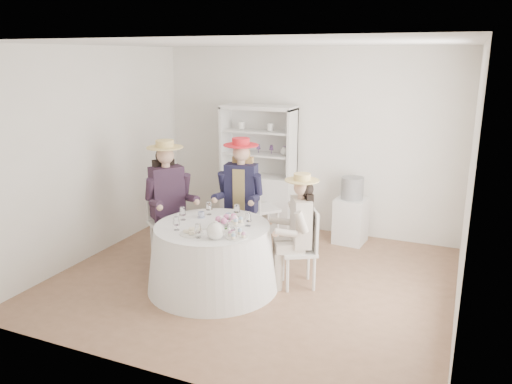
% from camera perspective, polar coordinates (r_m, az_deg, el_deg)
% --- Properties ---
extents(ground, '(4.50, 4.50, 0.00)m').
position_cam_1_polar(ground, '(6.05, -0.38, -9.87)').
color(ground, brown).
rests_on(ground, ground).
extents(ceiling, '(4.50, 4.50, 0.00)m').
position_cam_1_polar(ceiling, '(5.47, -0.43, 16.64)').
color(ceiling, white).
rests_on(ceiling, wall_back).
extents(wall_back, '(4.50, 0.00, 4.50)m').
position_cam_1_polar(wall_back, '(7.45, 5.79, 5.80)').
color(wall_back, white).
rests_on(wall_back, ground).
extents(wall_front, '(4.50, 0.00, 4.50)m').
position_cam_1_polar(wall_front, '(3.92, -12.18, -3.26)').
color(wall_front, white).
rests_on(wall_front, ground).
extents(wall_left, '(0.00, 4.50, 4.50)m').
position_cam_1_polar(wall_left, '(6.81, -18.09, 4.21)').
color(wall_left, white).
rests_on(wall_left, ground).
extents(wall_right, '(0.00, 4.50, 4.50)m').
position_cam_1_polar(wall_right, '(5.16, 23.15, 0.33)').
color(wall_right, white).
rests_on(wall_right, ground).
extents(tea_table, '(1.50, 1.50, 0.74)m').
position_cam_1_polar(tea_table, '(5.73, -4.96, -7.36)').
color(tea_table, white).
rests_on(tea_table, ground).
extents(hutch, '(1.19, 0.63, 1.87)m').
position_cam_1_polar(hutch, '(7.60, 0.33, 0.78)').
color(hutch, silver).
rests_on(hutch, ground).
extents(side_table, '(0.45, 0.45, 0.64)m').
position_cam_1_polar(side_table, '(7.19, 10.76, -3.22)').
color(side_table, silver).
rests_on(side_table, ground).
extents(hatbox, '(0.38, 0.38, 0.31)m').
position_cam_1_polar(hatbox, '(7.05, 10.96, 0.44)').
color(hatbox, black).
rests_on(hatbox, side_table).
extents(guest_left, '(0.68, 0.65, 1.58)m').
position_cam_1_polar(guest_left, '(6.35, -10.03, -0.30)').
color(guest_left, silver).
rests_on(guest_left, ground).
extents(guest_mid, '(0.58, 0.61, 1.57)m').
position_cam_1_polar(guest_mid, '(6.43, -1.76, 0.13)').
color(guest_mid, silver).
rests_on(guest_mid, ground).
extents(guest_right, '(0.57, 0.52, 1.33)m').
position_cam_1_polar(guest_right, '(5.62, 4.93, -3.67)').
color(guest_right, silver).
rests_on(guest_right, ground).
extents(spare_chair, '(0.58, 0.58, 0.99)m').
position_cam_1_polar(spare_chair, '(7.08, 0.22, -1.44)').
color(spare_chair, silver).
rests_on(spare_chair, ground).
extents(teacup_a, '(0.09, 0.09, 0.06)m').
position_cam_1_polar(teacup_a, '(5.86, -6.28, -2.64)').
color(teacup_a, white).
rests_on(teacup_a, tea_table).
extents(teacup_b, '(0.08, 0.08, 0.06)m').
position_cam_1_polar(teacup_b, '(5.80, -3.17, -2.79)').
color(teacup_b, white).
rests_on(teacup_b, tea_table).
extents(teacup_c, '(0.11, 0.11, 0.07)m').
position_cam_1_polar(teacup_c, '(5.53, -2.47, -3.63)').
color(teacup_c, white).
rests_on(teacup_c, tea_table).
extents(flower_bowl, '(0.30, 0.30, 0.06)m').
position_cam_1_polar(flower_bowl, '(5.45, -3.30, -4.01)').
color(flower_bowl, white).
rests_on(flower_bowl, tea_table).
extents(flower_arrangement, '(0.19, 0.19, 0.07)m').
position_cam_1_polar(flower_arrangement, '(5.44, -3.28, -3.32)').
color(flower_arrangement, '#D369A1').
rests_on(flower_arrangement, tea_table).
extents(table_teapot, '(0.26, 0.19, 0.20)m').
position_cam_1_polar(table_teapot, '(5.17, -4.61, -4.46)').
color(table_teapot, white).
rests_on(table_teapot, tea_table).
extents(sandwich_plate, '(0.26, 0.26, 0.06)m').
position_cam_1_polar(sandwich_plate, '(5.36, -7.36, -4.62)').
color(sandwich_plate, white).
rests_on(sandwich_plate, tea_table).
extents(cupcake_stand, '(0.23, 0.23, 0.22)m').
position_cam_1_polar(cupcake_stand, '(5.19, -2.24, -4.40)').
color(cupcake_stand, white).
rests_on(cupcake_stand, tea_table).
extents(stemware_set, '(0.86, 0.86, 0.15)m').
position_cam_1_polar(stemware_set, '(5.58, -5.07, -3.09)').
color(stemware_set, white).
rests_on(stemware_set, tea_table).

